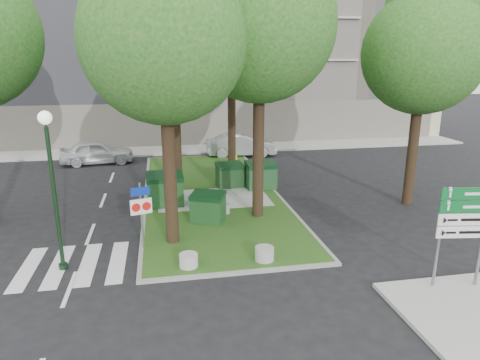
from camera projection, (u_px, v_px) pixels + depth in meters
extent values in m
plane|color=black|center=(226.00, 274.00, 12.92)|extent=(120.00, 120.00, 0.00)
cube|color=#204614|center=(211.00, 193.00, 20.55)|extent=(6.00, 16.00, 0.12)
cube|color=gray|center=(211.00, 193.00, 20.56)|extent=(6.30, 16.30, 0.10)
cube|color=#999993|center=(186.00, 150.00, 30.39)|extent=(42.00, 3.00, 0.12)
cube|color=silver|center=(103.00, 262.00, 13.67)|extent=(5.00, 3.00, 0.01)
cube|color=beige|center=(177.00, 37.00, 35.32)|extent=(41.00, 12.00, 16.00)
cylinder|color=black|center=(169.00, 159.00, 14.18)|extent=(0.44, 0.44, 6.16)
sphere|color=#144E17|center=(164.00, 41.00, 13.15)|extent=(5.20, 5.20, 5.20)
cylinder|color=black|center=(259.00, 137.00, 16.61)|extent=(0.44, 0.44, 6.72)
sphere|color=#144E17|center=(260.00, 26.00, 15.49)|extent=(5.60, 5.60, 5.60)
cylinder|color=black|center=(176.00, 131.00, 20.45)|extent=(0.44, 0.44, 5.88)
sphere|color=#144E17|center=(173.00, 54.00, 19.47)|extent=(4.80, 4.80, 4.80)
sphere|color=#144E17|center=(178.00, 15.00, 19.26)|extent=(3.60, 3.60, 3.60)
cylinder|color=black|center=(232.00, 111.00, 23.70)|extent=(0.44, 0.44, 7.00)
sphere|color=#144E17|center=(231.00, 30.00, 22.54)|extent=(5.80, 5.80, 5.80)
cylinder|color=black|center=(414.00, 139.00, 18.44)|extent=(0.44, 0.44, 5.88)
sphere|color=#144E17|center=(423.00, 53.00, 17.46)|extent=(5.00, 5.00, 5.00)
sphere|color=#144E17|center=(432.00, 10.00, 17.24)|extent=(3.75, 3.75, 3.75)
cube|color=#0E3611|center=(165.00, 192.00, 18.54)|extent=(1.53, 1.05, 1.19)
cube|color=black|center=(165.00, 177.00, 18.35)|extent=(1.59, 1.13, 0.34)
cube|color=#0F3612|center=(208.00, 209.00, 16.72)|extent=(1.47, 1.28, 0.97)
cube|color=black|center=(208.00, 196.00, 16.57)|extent=(1.54, 1.35, 0.28)
cube|color=black|center=(230.00, 177.00, 21.26)|extent=(1.36, 1.00, 1.00)
cube|color=black|center=(230.00, 166.00, 21.10)|extent=(1.41, 1.07, 0.29)
cube|color=#123A17|center=(261.00, 177.00, 21.02)|extent=(1.47, 1.04, 1.11)
cube|color=black|center=(261.00, 164.00, 20.84)|extent=(1.52, 1.11, 0.32)
cylinder|color=#ADADA8|center=(189.00, 260.00, 13.11)|extent=(0.57, 0.57, 0.41)
cylinder|color=#9C9B97|center=(264.00, 254.00, 13.53)|extent=(0.60, 0.60, 0.43)
cylinder|color=gray|center=(223.00, 208.00, 17.68)|extent=(0.54, 0.54, 0.39)
cylinder|color=#B6C016|center=(234.00, 160.00, 25.63)|extent=(0.37, 0.37, 0.65)
cylinder|color=black|center=(55.00, 201.00, 12.66)|extent=(0.12, 0.12, 4.42)
cylinder|color=black|center=(63.00, 266.00, 13.24)|extent=(0.27, 0.27, 0.18)
sphere|color=white|center=(45.00, 118.00, 11.98)|extent=(0.39, 0.39, 0.39)
cylinder|color=slate|center=(142.00, 217.00, 14.23)|extent=(0.09, 0.09, 2.39)
cube|color=navy|center=(140.00, 191.00, 13.98)|extent=(0.61, 0.20, 0.29)
cube|color=white|center=(141.00, 206.00, 14.13)|extent=(0.70, 0.23, 0.53)
cylinder|color=red|center=(136.00, 207.00, 14.10)|extent=(0.28, 0.10, 0.29)
cylinder|color=red|center=(146.00, 206.00, 14.16)|extent=(0.28, 0.10, 0.29)
cylinder|color=slate|center=(439.00, 238.00, 11.68)|extent=(0.10, 0.10, 2.88)
cube|color=#0B5923|center=(468.00, 193.00, 11.35)|extent=(1.43, 0.26, 0.33)
cube|color=#0B5923|center=(466.00, 206.00, 11.45)|extent=(1.43, 0.26, 0.33)
cube|color=white|center=(464.00, 219.00, 11.55)|extent=(1.43, 0.26, 0.33)
cube|color=white|center=(462.00, 232.00, 11.65)|extent=(1.43, 0.26, 0.33)
imported|color=silver|center=(97.00, 152.00, 26.37)|extent=(4.50, 2.20, 1.48)
imported|color=#97999F|center=(241.00, 145.00, 28.44)|extent=(4.62, 1.76, 1.51)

